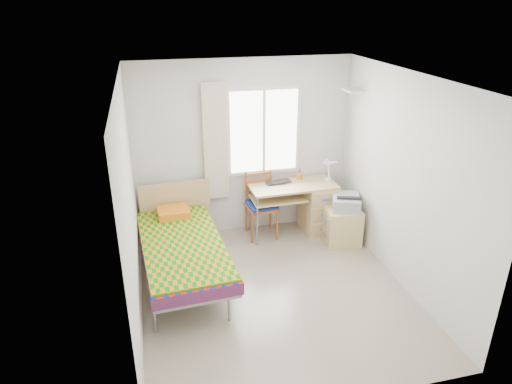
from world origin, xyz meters
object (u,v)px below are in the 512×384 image
cabinet (342,226)px  bed (182,245)px  desk (313,205)px  chair (261,201)px  printer (346,202)px

cabinet → bed: bearing=-166.3°
desk → cabinet: size_ratio=2.36×
bed → desk: size_ratio=1.69×
chair → printer: chair is taller
bed → printer: bearing=4.3°
cabinet → desk: bearing=126.8°
chair → cabinet: size_ratio=1.80×
desk → bed: bearing=-161.1°
chair → cabinet: (1.08, -0.54, -0.28)m
cabinet → printer: size_ratio=1.01×
printer → chair: bearing=174.5°
desk → chair: size_ratio=1.31×
bed → chair: size_ratio=2.22×
bed → desk: bearing=16.7°
desk → printer: (0.32, -0.43, 0.21)m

